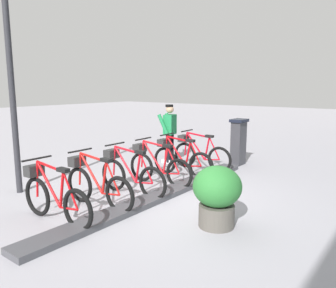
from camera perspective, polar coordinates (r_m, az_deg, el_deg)
name	(u,v)px	position (r m, az deg, el deg)	size (l,w,h in m)	color
ground_plane	(160,198)	(6.71, -1.39, -9.12)	(60.00, 60.00, 0.00)	#A19FA7
dock_rail_base	(160,195)	(6.69, -1.39, -8.72)	(0.44, 6.07, 0.10)	#47474C
payment_kiosk	(238,141)	(9.53, 11.87, 0.49)	(0.36, 0.52, 1.28)	#38383D
bike_docked_0	(199,153)	(8.87, 5.32, -1.59)	(1.72, 0.54, 1.02)	black
bike_docked_1	(180,159)	(8.15, 2.03, -2.57)	(1.72, 0.54, 1.02)	black
bike_docked_2	(157,166)	(7.47, -1.89, -3.72)	(1.72, 0.54, 1.02)	black
bike_docked_3	(129,174)	(6.83, -6.57, -5.07)	(1.72, 0.54, 1.02)	black
bike_docked_4	(96,184)	(6.26, -12.19, -6.63)	(1.72, 0.54, 1.02)	black
bike_docked_5	(53,196)	(5.76, -18.91, -8.41)	(1.72, 0.54, 1.02)	black
worker_near_rack	(170,131)	(9.57, 0.27, 2.20)	(0.51, 0.68, 1.66)	white
lamp_post	(9,50)	(7.41, -25.44, 14.24)	(0.32, 0.32, 4.45)	#2D2D33
planter_bush	(217,193)	(5.30, 8.33, -8.27)	(0.76, 0.76, 0.97)	#59544C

